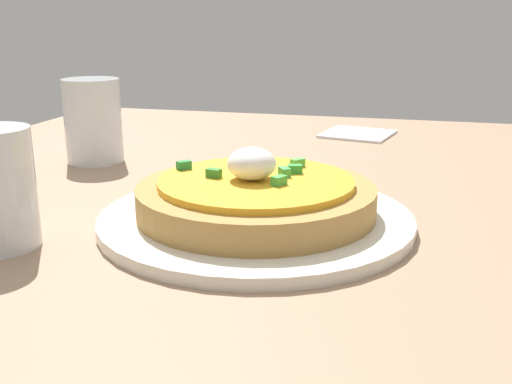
{
  "coord_description": "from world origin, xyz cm",
  "views": [
    {
      "loc": [
        -57.33,
        -19.95,
        20.71
      ],
      "look_at": [
        -7.09,
        -6.82,
        5.42
      ],
      "focal_mm": 42.49,
      "sensor_mm": 36.0,
      "label": 1
    }
  ],
  "objects_px": {
    "plate": "(256,219)",
    "napkin": "(358,134)",
    "cup_near": "(93,125)",
    "pizza": "(256,196)"
  },
  "relations": [
    {
      "from": "pizza",
      "to": "cup_near",
      "type": "xyz_separation_m",
      "value": [
        0.18,
        0.26,
        0.02
      ]
    },
    {
      "from": "napkin",
      "to": "pizza",
      "type": "bearing_deg",
      "value": 173.8
    },
    {
      "from": "plate",
      "to": "pizza",
      "type": "xyz_separation_m",
      "value": [
        -0.0,
        0.0,
        0.02
      ]
    },
    {
      "from": "pizza",
      "to": "plate",
      "type": "bearing_deg",
      "value": -59.33
    },
    {
      "from": "plate",
      "to": "napkin",
      "type": "height_order",
      "value": "plate"
    },
    {
      "from": "plate",
      "to": "cup_near",
      "type": "xyz_separation_m",
      "value": [
        0.18,
        0.26,
        0.04
      ]
    },
    {
      "from": "plate",
      "to": "cup_near",
      "type": "height_order",
      "value": "cup_near"
    },
    {
      "from": "pizza",
      "to": "cup_near",
      "type": "relative_size",
      "value": 2.02
    },
    {
      "from": "plate",
      "to": "napkin",
      "type": "xyz_separation_m",
      "value": [
        0.45,
        -0.05,
        -0.0
      ]
    },
    {
      "from": "plate",
      "to": "cup_near",
      "type": "distance_m",
      "value": 0.32
    }
  ]
}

